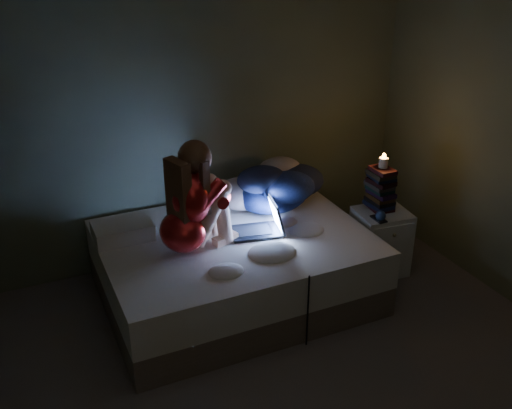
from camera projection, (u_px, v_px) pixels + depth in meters
floor at (316, 386)px, 3.62m from camera, size 3.60×3.80×0.02m
wall_back at (203, 104)px, 4.62m from camera, size 3.60×0.02×2.60m
bed at (235, 267)px, 4.37m from camera, size 1.91×1.43×0.53m
pillow at (123, 230)px, 4.21m from camera, size 0.42×0.30×0.12m
woman at (181, 201)px, 3.87m from camera, size 0.57×0.45×0.80m
laptop at (255, 217)px, 4.24m from camera, size 0.42×0.34×0.27m
clothes_pile at (271, 184)px, 4.63m from camera, size 0.66×0.53×0.39m
nightstand at (380, 241)px, 4.72m from camera, size 0.44×0.40×0.54m
book_stack at (381, 190)px, 4.58m from camera, size 0.19×0.25×0.34m
candle at (383, 165)px, 4.49m from camera, size 0.07×0.07×0.08m
phone at (381, 219)px, 4.47m from camera, size 0.08×0.15×0.01m
blue_orb at (383, 216)px, 4.45m from camera, size 0.08×0.08×0.08m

